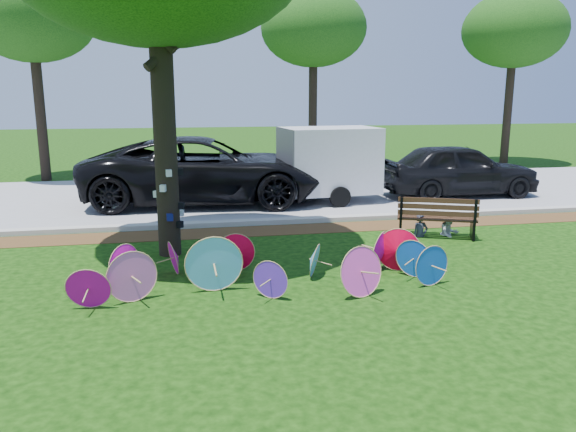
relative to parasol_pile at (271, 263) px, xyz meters
name	(u,v)px	position (x,y,z in m)	size (l,w,h in m)	color
ground	(280,300)	(0.04, -0.74, -0.38)	(90.00, 90.00, 0.00)	black
mulch_strip	(247,231)	(0.04, 3.76, -0.38)	(90.00, 1.00, 0.01)	#472D16
curb	(244,223)	(0.04, 4.46, -0.32)	(90.00, 0.30, 0.12)	#B7B5AD
street	(230,195)	(0.04, 8.61, -0.38)	(90.00, 8.00, 0.01)	gray
parasol_pile	(271,263)	(0.00, 0.00, 0.00)	(6.19, 2.25, 0.96)	red
black_van	(205,170)	(-0.76, 7.46, 0.58)	(3.21, 6.96, 1.93)	black
dark_pickup	(459,170)	(7.09, 7.18, 0.44)	(1.95, 4.85, 1.65)	black
cargo_trailer	(330,160)	(2.86, 6.95, 0.86)	(2.70, 1.71, 2.49)	silver
park_bench	(437,217)	(4.18, 2.53, 0.08)	(1.77, 0.67, 0.92)	black
person_left	(421,215)	(3.83, 2.58, 0.12)	(0.37, 0.24, 1.01)	#333646
person_right	(450,213)	(4.53, 2.58, 0.14)	(0.51, 0.40, 1.04)	silver
bg_trees	(303,26)	(3.54, 13.88, 5.38)	(23.58, 6.27, 7.40)	black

